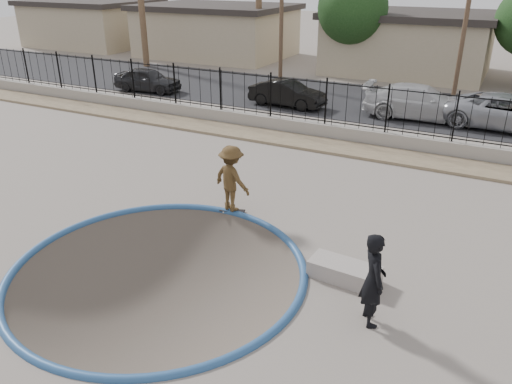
{
  "coord_description": "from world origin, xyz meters",
  "views": [
    {
      "loc": [
        6.58,
        -8.81,
        6.53
      ],
      "look_at": [
        1.04,
        2.0,
        1.04
      ],
      "focal_mm": 35.0,
      "sensor_mm": 36.0,
      "label": 1
    }
  ],
  "objects": [
    {
      "name": "rock_strip",
      "position": [
        0.0,
        9.2,
        0.06
      ],
      "size": [
        42.0,
        1.6,
        0.11
      ],
      "primitive_type": "cube",
      "color": "#958262",
      "rests_on": "ground"
    },
    {
      "name": "car_b",
      "position": [
        -3.44,
        14.26,
        0.68
      ],
      "size": [
        3.98,
        1.59,
        1.29
      ],
      "primitive_type": "imported",
      "rotation": [
        0.0,
        0.0,
        1.51
      ],
      "color": "black",
      "rests_on": "street"
    },
    {
      "name": "utility_pole_mid",
      "position": [
        4.0,
        19.0,
        4.96
      ],
      "size": [
        1.7,
        0.24,
        9.5
      ],
      "color": "#473323",
      "rests_on": "ground"
    },
    {
      "name": "utility_pole_left",
      "position": [
        -6.0,
        19.0,
        4.7
      ],
      "size": [
        1.7,
        0.24,
        9.0
      ],
      "color": "#473323",
      "rests_on": "ground"
    },
    {
      "name": "car_a",
      "position": [
        -11.89,
        13.72,
        0.69
      ],
      "size": [
        3.99,
        1.91,
        1.32
      ],
      "primitive_type": "imported",
      "rotation": [
        0.0,
        0.0,
        1.67
      ],
      "color": "black",
      "rests_on": "street"
    },
    {
      "name": "skateboard",
      "position": [
        0.03,
        2.47,
        0.05
      ],
      "size": [
        0.77,
        0.42,
        0.06
      ],
      "rotation": [
        0.0,
        0.0,
        0.33
      ],
      "color": "black",
      "rests_on": "ground"
    },
    {
      "name": "fence",
      "position": [
        0.0,
        10.3,
        1.5
      ],
      "size": [
        40.0,
        0.04,
        1.8
      ],
      "color": "black",
      "rests_on": "retaining_wall"
    },
    {
      "name": "house_center",
      "position": [
        0.0,
        26.5,
        1.97
      ],
      "size": [
        10.6,
        8.6,
        3.9
      ],
      "color": "tan",
      "rests_on": "ground"
    },
    {
      "name": "coping_ring",
      "position": [
        0.0,
        -1.0,
        0.0
      ],
      "size": [
        7.04,
        7.04,
        0.2
      ],
      "primitive_type": "torus",
      "color": "#274D7E",
      "rests_on": "ground"
    },
    {
      "name": "house_west",
      "position": [
        -15.0,
        26.5,
        1.97
      ],
      "size": [
        11.6,
        8.6,
        3.9
      ],
      "color": "tan",
      "rests_on": "ground"
    },
    {
      "name": "skater",
      "position": [
        0.03,
        2.47,
        0.97
      ],
      "size": [
        1.4,
        1.03,
        1.93
      ],
      "primitive_type": "imported",
      "rotation": [
        0.0,
        0.0,
        2.87
      ],
      "color": "brown",
      "rests_on": "ground"
    },
    {
      "name": "concrete_ledge",
      "position": [
        4.0,
        0.65,
        0.2
      ],
      "size": [
        1.64,
        0.81,
        0.4
      ],
      "primitive_type": "cube",
      "rotation": [
        0.0,
        0.0,
        -0.07
      ],
      "color": "gray",
      "rests_on": "ground"
    },
    {
      "name": "street_tree_left",
      "position": [
        -3.0,
        23.0,
        4.19
      ],
      "size": [
        4.32,
        4.32,
        6.36
      ],
      "color": "#473323",
      "rests_on": "ground"
    },
    {
      "name": "street",
      "position": [
        0.0,
        17.0,
        0.02
      ],
      "size": [
        90.0,
        8.0,
        0.04
      ],
      "primitive_type": "cube",
      "color": "black",
      "rests_on": "ground"
    },
    {
      "name": "videographer",
      "position": [
        4.91,
        -0.55,
        1.0
      ],
      "size": [
        0.78,
        0.87,
        1.99
      ],
      "primitive_type": "imported",
      "rotation": [
        0.0,
        0.0,
        2.11
      ],
      "color": "black",
      "rests_on": "ground"
    },
    {
      "name": "retaining_wall",
      "position": [
        0.0,
        10.3,
        0.3
      ],
      "size": [
        42.0,
        0.45,
        0.6
      ],
      "primitive_type": "cube",
      "color": "gray",
      "rests_on": "ground"
    },
    {
      "name": "ground",
      "position": [
        0.0,
        12.0,
        -1.1
      ],
      "size": [
        120.0,
        120.0,
        2.2
      ],
      "primitive_type": "cube",
      "color": "slate",
      "rests_on": "ground"
    },
    {
      "name": "car_d",
      "position": [
        6.72,
        15.0,
        0.78
      ],
      "size": [
        5.48,
        2.8,
        1.48
      ],
      "primitive_type": "imported",
      "rotation": [
        0.0,
        0.0,
        1.5
      ],
      "color": "#9FA1A7",
      "rests_on": "street"
    },
    {
      "name": "car_c",
      "position": [
        3.01,
        15.0,
        0.8
      ],
      "size": [
        5.4,
        2.47,
        1.53
      ],
      "primitive_type": "imported",
      "rotation": [
        0.0,
        0.0,
        1.63
      ],
      "color": "#B9B9BB",
      "rests_on": "street"
    },
    {
      "name": "bowl_pit",
      "position": [
        0.0,
        -1.0,
        0.0
      ],
      "size": [
        6.84,
        6.84,
        1.8
      ],
      "primitive_type": null,
      "color": "#463D36",
      "rests_on": "ground"
    },
    {
      "name": "house_west_far",
      "position": [
        -28.0,
        26.5,
        1.97
      ],
      "size": [
        10.6,
        8.6,
        3.9
      ],
      "color": "tan",
      "rests_on": "ground"
    }
  ]
}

